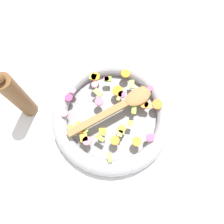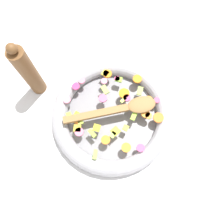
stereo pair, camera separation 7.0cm
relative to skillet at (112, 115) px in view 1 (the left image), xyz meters
The scene contains 5 objects.
ground_plane 0.02m from the skillet, ahead, with size 4.00×4.00×0.00m, color silver.
skillet is the anchor object (origin of this frame).
chopped_vegetables 0.03m from the skillet, 38.67° to the left, with size 0.30×0.32×0.01m.
wooden_spoon 0.05m from the skillet, 14.67° to the right, with size 0.30×0.11×0.01m.
pepper_mill 0.30m from the skillet, 130.05° to the left, with size 0.05×0.05×0.25m.
Camera 1 is at (-0.16, -0.16, 0.71)m, focal length 35.00 mm.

